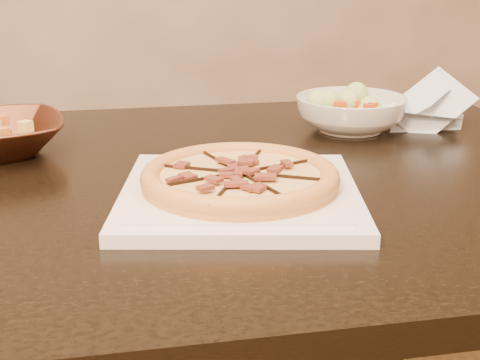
{
  "coord_description": "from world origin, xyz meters",
  "views": [
    {
      "loc": [
        -0.22,
        -0.98,
        1.07
      ],
      "look_at": [
        0.01,
        -0.14,
        0.78
      ],
      "focal_mm": 50.0,
      "sensor_mm": 36.0,
      "label": 1
    }
  ],
  "objects_px": {
    "dining_table": "(152,231)",
    "pizza": "(240,177)",
    "plate": "(240,193)",
    "salad_bowl": "(351,114)"
  },
  "relations": [
    {
      "from": "plate",
      "to": "dining_table",
      "type": "bearing_deg",
      "value": 126.49
    },
    {
      "from": "dining_table",
      "to": "plate",
      "type": "relative_size",
      "value": 3.94
    },
    {
      "from": "plate",
      "to": "pizza",
      "type": "relative_size",
      "value": 1.45
    },
    {
      "from": "plate",
      "to": "salad_bowl",
      "type": "relative_size",
      "value": 1.88
    },
    {
      "from": "pizza",
      "to": "plate",
      "type": "bearing_deg",
      "value": -5.85
    },
    {
      "from": "pizza",
      "to": "salad_bowl",
      "type": "relative_size",
      "value": 1.3
    },
    {
      "from": "dining_table",
      "to": "pizza",
      "type": "relative_size",
      "value": 5.74
    },
    {
      "from": "pizza",
      "to": "salad_bowl",
      "type": "xyz_separation_m",
      "value": [
        0.3,
        0.32,
        -0.0
      ]
    },
    {
      "from": "dining_table",
      "to": "plate",
      "type": "height_order",
      "value": "plate"
    },
    {
      "from": "dining_table",
      "to": "salad_bowl",
      "type": "xyz_separation_m",
      "value": [
        0.41,
        0.17,
        0.13
      ]
    }
  ]
}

